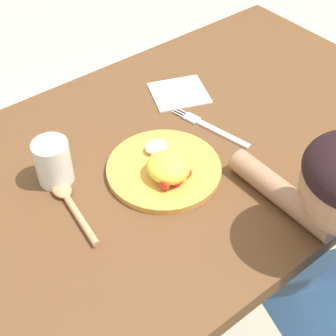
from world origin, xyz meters
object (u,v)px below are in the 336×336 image
object	(u,v)px
fork	(211,128)
spoon	(70,202)
plate	(166,168)
drinking_cup	(53,162)

from	to	relation	value
fork	spoon	bearing A→B (deg)	77.93
fork	spoon	world-z (taller)	spoon
plate	fork	size ratio (longest dim) A/B	1.15
fork	drinking_cup	world-z (taller)	drinking_cup
plate	fork	xyz separation A→B (m)	(0.17, 0.05, -0.01)
plate	spoon	distance (m)	0.20
plate	drinking_cup	distance (m)	0.22
fork	drinking_cup	size ratio (longest dim) A/B	2.15
plate	drinking_cup	world-z (taller)	drinking_cup
fork	plate	bearing A→B (deg)	94.02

